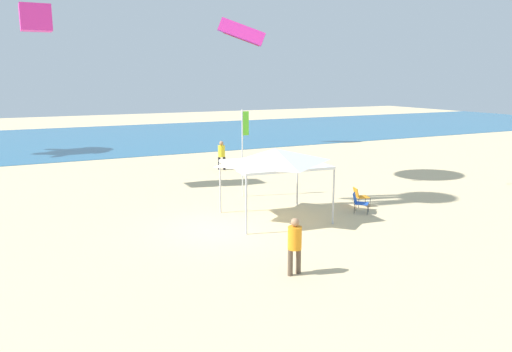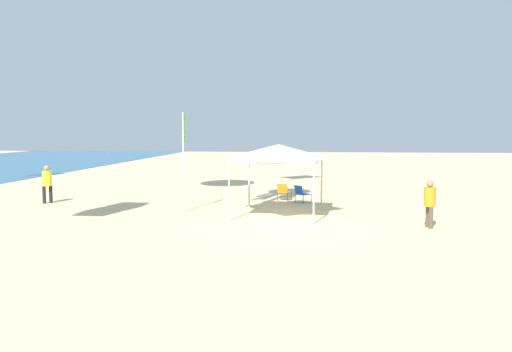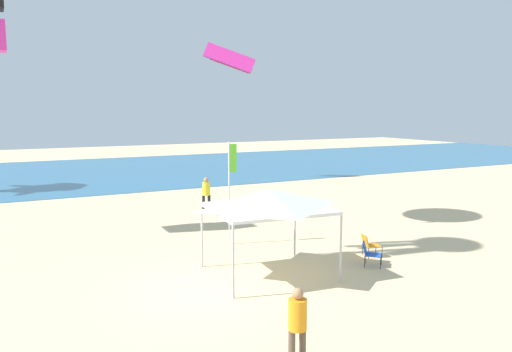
% 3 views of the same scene
% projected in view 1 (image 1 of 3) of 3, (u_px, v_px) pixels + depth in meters
% --- Properties ---
extents(ground, '(120.00, 120.00, 0.10)m').
position_uv_depth(ground, '(230.00, 229.00, 18.68)').
color(ground, '#D6BC8C').
extents(ocean_strip, '(120.00, 24.10, 0.02)m').
position_uv_depth(ocean_strip, '(96.00, 139.00, 45.23)').
color(ocean_strip, '#28668E').
rests_on(ocean_strip, ground).
extents(canopy_tent, '(3.84, 3.50, 2.79)m').
position_uv_depth(canopy_tent, '(275.00, 157.00, 19.43)').
color(canopy_tent, '#B7B7BC').
rests_on(canopy_tent, ground).
extents(folding_chair_right_of_tent, '(0.81, 0.81, 0.82)m').
position_uv_depth(folding_chair_right_of_tent, '(359.00, 201.00, 20.61)').
color(folding_chair_right_of_tent, black).
rests_on(folding_chair_right_of_tent, ground).
extents(folding_chair_near_cooler, '(0.75, 0.67, 0.82)m').
position_uv_depth(folding_chair_near_cooler, '(360.00, 195.00, 21.68)').
color(folding_chair_near_cooler, black).
rests_on(folding_chair_near_cooler, ground).
extents(banner_flag, '(0.36, 0.06, 4.06)m').
position_uv_depth(banner_flag, '(243.00, 145.00, 23.08)').
color(banner_flag, silver).
rests_on(banner_flag, ground).
extents(person_by_tent, '(0.44, 0.39, 1.65)m').
position_uv_depth(person_by_tent, '(295.00, 242.00, 14.04)').
color(person_by_tent, brown).
rests_on(person_by_tent, ground).
extents(person_beachcomber, '(0.41, 0.41, 1.74)m').
position_uv_depth(person_beachcomber, '(222.00, 153.00, 30.09)').
color(person_beachcomber, black).
rests_on(person_beachcomber, ground).
extents(kite_parafoil_magenta, '(3.56, 2.06, 2.31)m').
position_uv_depth(kite_parafoil_magenta, '(242.00, 32.00, 39.78)').
color(kite_parafoil_magenta, '#E02D9E').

